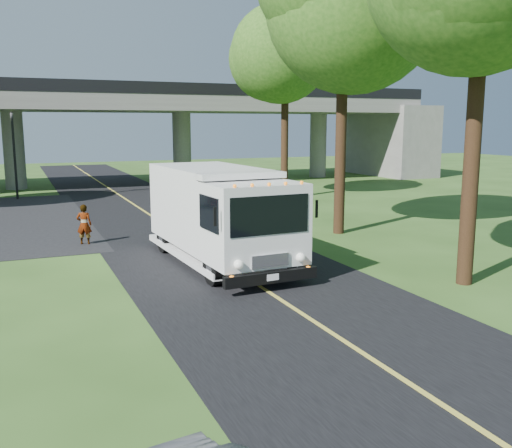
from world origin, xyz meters
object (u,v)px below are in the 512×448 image
pedestrian (84,224)px  tree_right_far (290,58)px  traffic_signal (14,146)px  step_van (220,213)px

pedestrian → tree_right_far: bearing=-124.4°
traffic_signal → step_van: (5.90, -20.05, -1.52)m
tree_right_far → step_van: 17.98m
tree_right_far → step_van: tree_right_far is taller
traffic_signal → pedestrian: (2.20, -15.23, -2.43)m
traffic_signal → pedestrian: bearing=-81.8°
tree_right_far → step_van: (-9.31, -13.89, -6.62)m
step_van → pedestrian: bearing=124.4°
traffic_signal → tree_right_far: bearing=-22.1°
step_van → pedestrian: 6.15m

